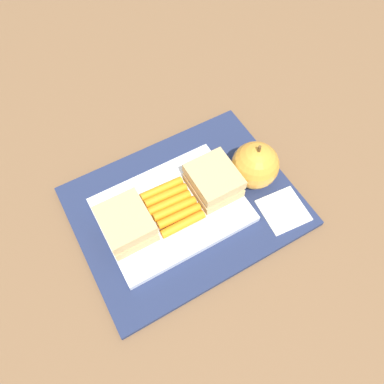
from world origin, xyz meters
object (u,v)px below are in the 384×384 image
Objects in this scene: carrot_sticks_bundle at (172,206)px; paper_napkin at (283,210)px; food_tray at (172,210)px; apple at (255,165)px; sandwich_half_right at (214,181)px; sandwich_half_left at (126,224)px.

carrot_sticks_bundle reaches higher than paper_napkin.
food_tray is at bearing 150.70° from paper_napkin.
food_tray is at bearing 175.74° from apple.
sandwich_half_right is 0.08m from carrot_sticks_bundle.
sandwich_half_right is 0.88× the size of apple.
sandwich_half_left is 0.23m from apple.
apple reaches higher than sandwich_half_right.
apple reaches higher than food_tray.
apple is at bearing -4.40° from carrot_sticks_bundle.
apple is 0.09m from paper_napkin.
apple is (0.23, -0.01, 0.01)m from sandwich_half_left.
paper_napkin is (0.16, -0.09, -0.02)m from carrot_sticks_bundle.
carrot_sticks_bundle is 0.97× the size of apple.
food_tray is at bearing 180.00° from sandwich_half_right.
apple reaches higher than sandwich_half_left.
sandwich_half_left is at bearing -179.78° from carrot_sticks_bundle.
apple is (0.07, -0.01, 0.01)m from sandwich_half_right.
food_tray is 2.62× the size of carrot_sticks_bundle.
apple is (0.15, -0.01, 0.03)m from food_tray.
sandwich_half_right is 1.14× the size of paper_napkin.
sandwich_half_left is 1.14× the size of paper_napkin.
apple is at bearing 96.73° from paper_napkin.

